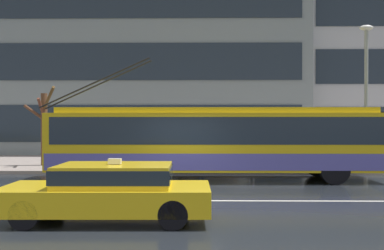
{
  "coord_description": "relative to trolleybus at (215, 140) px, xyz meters",
  "views": [
    {
      "loc": [
        0.57,
        -13.01,
        2.22
      ],
      "look_at": [
        0.34,
        3.07,
        2.09
      ],
      "focal_mm": 39.56,
      "sensor_mm": 36.0,
      "label": 1
    }
  ],
  "objects": [
    {
      "name": "pedestrian_at_shelter",
      "position": [
        -2.32,
        2.62,
        0.29
      ],
      "size": [
        1.15,
        1.15,
        2.08
      ],
      "color": "black",
      "rests_on": "sidewalk_slab"
    },
    {
      "name": "lane_centre_line",
      "position": [
        -1.23,
        -4.25,
        -1.51
      ],
      "size": [
        72.0,
        0.14,
        0.01
      ],
      "primitive_type": "cube",
      "color": "silver",
      "rests_on": "ground_plane"
    },
    {
      "name": "pedestrian_waiting_by_pole",
      "position": [
        -0.46,
        2.42,
        0.1
      ],
      "size": [
        1.07,
        1.07,
        1.91
      ],
      "color": "navy",
      "rests_on": "sidewalk_slab"
    },
    {
      "name": "taxi_oncoming_near",
      "position": [
        -2.63,
        -6.67,
        -0.81
      ],
      "size": [
        4.63,
        1.88,
        1.39
      ],
      "color": "yellow",
      "rests_on": "ground_plane"
    },
    {
      "name": "street_tree_bare",
      "position": [
        -7.98,
        3.86,
        0.54
      ],
      "size": [
        1.79,
        1.15,
        3.7
      ],
      "color": "brown",
      "rests_on": "sidewalk_slab"
    },
    {
      "name": "bus_shelter",
      "position": [
        -0.07,
        3.79,
        0.62
      ],
      "size": [
        4.06,
        1.87,
        2.62
      ],
      "color": "gray",
      "rests_on": "sidewalk_slab"
    },
    {
      "name": "pedestrian_approaching_curb",
      "position": [
        -1.49,
        4.12,
        0.19
      ],
      "size": [
        1.38,
        1.38,
        1.94
      ],
      "color": "#22364B",
      "rests_on": "sidewalk_slab"
    },
    {
      "name": "trolleybus",
      "position": [
        0.0,
        0.0,
        0.0
      ],
      "size": [
        12.78,
        2.59,
        4.63
      ],
      "color": "gold",
      "rests_on": "ground_plane"
    },
    {
      "name": "pedestrian_walking_past",
      "position": [
        -4.65,
        4.06,
        0.28
      ],
      "size": [
        1.54,
        1.54,
        2.03
      ],
      "color": "brown",
      "rests_on": "sidewalk_slab"
    },
    {
      "name": "street_lamp",
      "position": [
        6.62,
        2.32,
        2.35
      ],
      "size": [
        0.6,
        0.32,
        6.26
      ],
      "color": "gray",
      "rests_on": "sidewalk_slab"
    },
    {
      "name": "sidewalk_slab",
      "position": [
        -1.23,
        6.6,
        -1.44
      ],
      "size": [
        80.0,
        10.0,
        0.14
      ],
      "primitive_type": "cube",
      "color": "gray",
      "rests_on": "ground_plane"
    },
    {
      "name": "ground_plane",
      "position": [
        -1.23,
        -3.05,
        -1.51
      ],
      "size": [
        160.0,
        160.0,
        0.0
      ],
      "primitive_type": "plane",
      "color": "#21262C"
    }
  ]
}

